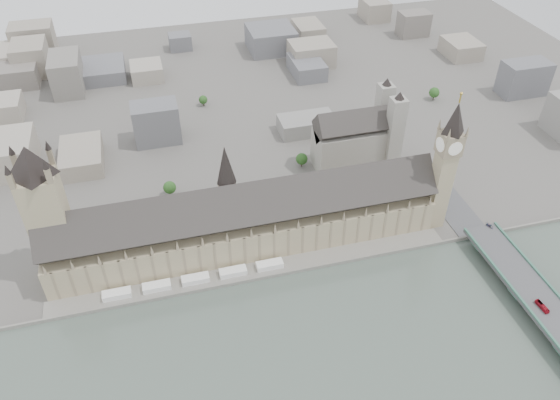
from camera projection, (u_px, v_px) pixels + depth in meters
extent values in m
plane|color=#595651|center=(253.00, 265.00, 371.39)|extent=(900.00, 900.00, 0.00)
cube|color=slate|center=(258.00, 279.00, 359.16)|extent=(600.00, 1.50, 3.00)
cube|color=slate|center=(255.00, 271.00, 365.12)|extent=(270.00, 15.00, 2.00)
cube|color=white|center=(117.00, 294.00, 345.45)|extent=(18.00, 7.00, 4.00)
cube|color=white|center=(157.00, 286.00, 350.49)|extent=(18.00, 7.00, 4.00)
cube|color=white|center=(195.00, 279.00, 355.54)|extent=(18.00, 7.00, 4.00)
cube|color=white|center=(233.00, 272.00, 360.59)|extent=(18.00, 7.00, 4.00)
cube|color=white|center=(270.00, 265.00, 365.63)|extent=(18.00, 7.00, 4.00)
cube|color=gray|center=(246.00, 232.00, 378.62)|extent=(265.00, 40.00, 25.00)
cube|color=#322E2C|center=(245.00, 207.00, 364.48)|extent=(265.00, 40.73, 40.73)
cube|color=gray|center=(439.00, 190.00, 385.86)|extent=(12.00, 12.00, 62.00)
cube|color=gray|center=(450.00, 143.00, 361.43)|extent=(14.00, 14.00, 16.00)
cylinder|color=white|center=(460.00, 142.00, 362.89)|extent=(0.60, 10.00, 10.00)
cylinder|color=white|center=(440.00, 145.00, 359.98)|extent=(0.60, 10.00, 10.00)
cylinder|color=white|center=(445.00, 137.00, 366.85)|extent=(10.00, 0.60, 10.00)
cylinder|color=white|center=(455.00, 149.00, 356.01)|extent=(10.00, 0.60, 10.00)
cone|color=black|center=(456.00, 118.00, 349.53)|extent=(17.00, 17.00, 22.00)
cylinder|color=gold|center=(460.00, 99.00, 340.76)|extent=(1.00, 1.00, 6.00)
sphere|color=gold|center=(461.00, 93.00, 338.57)|extent=(2.00, 2.00, 2.00)
cone|color=gray|center=(457.00, 121.00, 360.12)|extent=(2.40, 2.40, 8.00)
cone|color=gray|center=(440.00, 124.00, 357.50)|extent=(2.40, 2.40, 8.00)
cone|color=gray|center=(468.00, 131.00, 350.33)|extent=(2.40, 2.40, 8.00)
cone|color=gray|center=(449.00, 134.00, 347.71)|extent=(2.40, 2.40, 8.00)
cube|color=gray|center=(52.00, 227.00, 341.29)|extent=(23.00, 23.00, 80.00)
cone|color=black|center=(29.00, 161.00, 309.98)|extent=(30.00, 30.00, 20.00)
cylinder|color=gray|center=(228.00, 195.00, 362.02)|extent=(12.00, 12.00, 20.00)
cone|color=black|center=(225.00, 165.00, 346.99)|extent=(13.00, 13.00, 28.00)
cube|color=#474749|center=(541.00, 308.00, 335.00)|extent=(25.00, 325.00, 10.25)
cube|color=gray|center=(350.00, 147.00, 453.48)|extent=(60.00, 28.00, 34.00)
cube|color=#322E2C|center=(352.00, 125.00, 439.70)|extent=(60.00, 28.28, 28.28)
cube|color=gray|center=(382.00, 120.00, 459.58)|extent=(12.00, 12.00, 64.00)
cube|color=gray|center=(394.00, 134.00, 441.50)|extent=(12.00, 12.00, 64.00)
imported|color=#B31423|center=(542.00, 306.00, 327.81)|extent=(3.35, 10.53, 2.88)
imported|color=gray|center=(490.00, 225.00, 385.99)|extent=(4.14, 6.12, 1.65)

